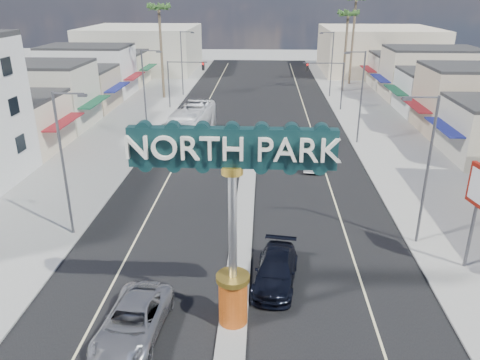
# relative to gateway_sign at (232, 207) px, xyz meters

# --- Properties ---
(ground) EXTENTS (160.00, 160.00, 0.00)m
(ground) POSITION_rel_gateway_sign_xyz_m (0.00, 28.02, -5.93)
(ground) COLOR gray
(ground) RESTS_ON ground
(road) EXTENTS (20.00, 120.00, 0.01)m
(road) POSITION_rel_gateway_sign_xyz_m (0.00, 28.02, -5.92)
(road) COLOR black
(road) RESTS_ON ground
(median_island) EXTENTS (1.30, 30.00, 0.16)m
(median_island) POSITION_rel_gateway_sign_xyz_m (0.00, 12.02, -5.85)
(median_island) COLOR gray
(median_island) RESTS_ON ground
(sidewalk_left) EXTENTS (8.00, 120.00, 0.12)m
(sidewalk_left) POSITION_rel_gateway_sign_xyz_m (-14.00, 28.02, -5.87)
(sidewalk_left) COLOR gray
(sidewalk_left) RESTS_ON ground
(sidewalk_right) EXTENTS (8.00, 120.00, 0.12)m
(sidewalk_right) POSITION_rel_gateway_sign_xyz_m (14.00, 28.02, -5.87)
(sidewalk_right) COLOR gray
(sidewalk_right) RESTS_ON ground
(storefront_row_left) EXTENTS (12.00, 42.00, 6.00)m
(storefront_row_left) POSITION_rel_gateway_sign_xyz_m (-24.00, 41.02, -2.93)
(storefront_row_left) COLOR beige
(storefront_row_left) RESTS_ON ground
(storefront_row_right) EXTENTS (12.00, 42.00, 6.00)m
(storefront_row_right) POSITION_rel_gateway_sign_xyz_m (24.00, 41.02, -2.93)
(storefront_row_right) COLOR #B7B29E
(storefront_row_right) RESTS_ON ground
(backdrop_far_left) EXTENTS (20.00, 20.00, 8.00)m
(backdrop_far_left) POSITION_rel_gateway_sign_xyz_m (-22.00, 73.02, -1.93)
(backdrop_far_left) COLOR #B7B29E
(backdrop_far_left) RESTS_ON ground
(backdrop_far_right) EXTENTS (20.00, 20.00, 8.00)m
(backdrop_far_right) POSITION_rel_gateway_sign_xyz_m (22.00, 73.02, -1.93)
(backdrop_far_right) COLOR beige
(backdrop_far_right) RESTS_ON ground
(gateway_sign) EXTENTS (8.20, 1.50, 9.15)m
(gateway_sign) POSITION_rel_gateway_sign_xyz_m (0.00, 0.00, 0.00)
(gateway_sign) COLOR #BA420E
(gateway_sign) RESTS_ON median_island
(traffic_signal_left) EXTENTS (5.09, 0.45, 6.00)m
(traffic_signal_left) POSITION_rel_gateway_sign_xyz_m (-9.18, 42.02, -1.65)
(traffic_signal_left) COLOR #47474C
(traffic_signal_left) RESTS_ON ground
(traffic_signal_right) EXTENTS (5.09, 0.45, 6.00)m
(traffic_signal_right) POSITION_rel_gateway_sign_xyz_m (9.18, 42.02, -1.65)
(traffic_signal_right) COLOR #47474C
(traffic_signal_right) RESTS_ON ground
(streetlight_l_near) EXTENTS (2.03, 0.22, 9.00)m
(streetlight_l_near) POSITION_rel_gateway_sign_xyz_m (-10.43, 8.02, -0.86)
(streetlight_l_near) COLOR #47474C
(streetlight_l_near) RESTS_ON ground
(streetlight_l_mid) EXTENTS (2.03, 0.22, 9.00)m
(streetlight_l_mid) POSITION_rel_gateway_sign_xyz_m (-10.43, 28.02, -0.86)
(streetlight_l_mid) COLOR #47474C
(streetlight_l_mid) RESTS_ON ground
(streetlight_l_far) EXTENTS (2.03, 0.22, 9.00)m
(streetlight_l_far) POSITION_rel_gateway_sign_xyz_m (-10.43, 50.02, -0.86)
(streetlight_l_far) COLOR #47474C
(streetlight_l_far) RESTS_ON ground
(streetlight_r_near) EXTENTS (2.03, 0.22, 9.00)m
(streetlight_r_near) POSITION_rel_gateway_sign_xyz_m (10.43, 8.02, -0.86)
(streetlight_r_near) COLOR #47474C
(streetlight_r_near) RESTS_ON ground
(streetlight_r_mid) EXTENTS (2.03, 0.22, 9.00)m
(streetlight_r_mid) POSITION_rel_gateway_sign_xyz_m (10.43, 28.02, -0.86)
(streetlight_r_mid) COLOR #47474C
(streetlight_r_mid) RESTS_ON ground
(streetlight_r_far) EXTENTS (2.03, 0.22, 9.00)m
(streetlight_r_far) POSITION_rel_gateway_sign_xyz_m (10.43, 50.02, -0.86)
(streetlight_r_far) COLOR #47474C
(streetlight_r_far) RESTS_ON ground
(palm_left_far) EXTENTS (2.60, 2.60, 13.10)m
(palm_left_far) POSITION_rel_gateway_sign_xyz_m (-13.00, 48.02, 5.57)
(palm_left_far) COLOR brown
(palm_left_far) RESTS_ON ground
(palm_right_mid) EXTENTS (2.60, 2.60, 12.10)m
(palm_right_mid) POSITION_rel_gateway_sign_xyz_m (13.00, 54.02, 4.67)
(palm_right_mid) COLOR brown
(palm_right_mid) RESTS_ON ground
(palm_right_far) EXTENTS (2.60, 2.60, 14.10)m
(palm_right_far) POSITION_rel_gateway_sign_xyz_m (15.00, 60.02, 6.46)
(palm_right_far) COLOR brown
(palm_right_far) RESTS_ON ground
(suv_left) EXTENTS (2.90, 5.62, 1.52)m
(suv_left) POSITION_rel_gateway_sign_xyz_m (-4.34, -0.96, -5.17)
(suv_left) COLOR #A5A5AA
(suv_left) RESTS_ON ground
(suv_right) EXTENTS (2.72, 5.31, 1.47)m
(suv_right) POSITION_rel_gateway_sign_xyz_m (2.00, 3.42, -5.19)
(suv_right) COLOR black
(suv_right) RESTS_ON ground
(car_parked_left) EXTENTS (1.65, 4.09, 1.39)m
(car_parked_left) POSITION_rel_gateway_sign_xyz_m (-5.50, 25.90, -5.23)
(car_parked_left) COLOR slate
(car_parked_left) RESTS_ON ground
(car_parked_right) EXTENTS (1.82, 4.39, 1.41)m
(car_parked_right) POSITION_rel_gateway_sign_xyz_m (5.50, 20.89, -5.22)
(car_parked_right) COLOR white
(car_parked_right) RESTS_ON ground
(city_bus) EXTENTS (3.94, 12.84, 3.52)m
(city_bus) POSITION_rel_gateway_sign_xyz_m (-6.04, 26.67, -4.17)
(city_bus) COLOR white
(city_bus) RESTS_ON ground
(bank_pylon_sign) EXTENTS (0.57, 1.84, 5.84)m
(bank_pylon_sign) POSITION_rel_gateway_sign_xyz_m (12.44, 5.37, -1.39)
(bank_pylon_sign) COLOR #47474C
(bank_pylon_sign) RESTS_ON sidewalk_right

